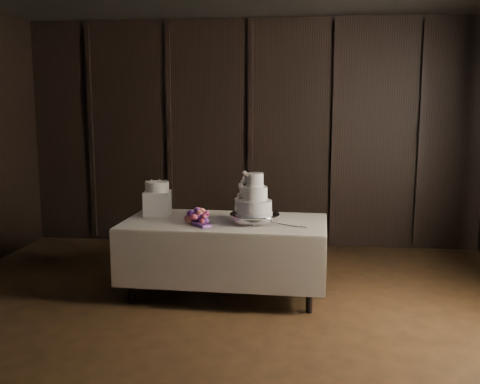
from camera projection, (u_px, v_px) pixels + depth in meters
name	position (u px, v px, depth m)	size (l,w,h in m)	color
room	(203.00, 161.00, 4.04)	(6.08, 7.08, 3.08)	black
display_table	(225.00, 254.00, 5.60)	(2.02, 1.10, 0.76)	silver
cake_stand	(255.00, 218.00, 5.44)	(0.48, 0.48, 0.09)	silver
wedding_cake	(252.00, 198.00, 5.39)	(0.37, 0.33, 0.40)	white
bouquet	(199.00, 217.00, 5.41)	(0.30, 0.40, 0.19)	#C04051
box_pedestal	(157.00, 203.00, 5.80)	(0.26, 0.26, 0.25)	white
small_cake	(157.00, 187.00, 5.77)	(0.25, 0.25, 0.10)	white
cake_knife	(286.00, 225.00, 5.32)	(0.37, 0.02, 0.01)	silver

